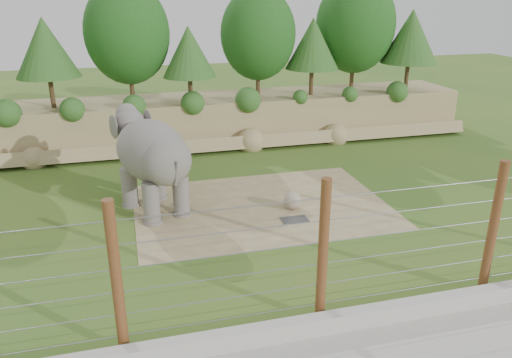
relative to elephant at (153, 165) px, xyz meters
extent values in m
plane|color=#386723|center=(3.64, -3.72, -1.90)|extent=(90.00, 90.00, 0.00)
cube|color=#9B885F|center=(3.64, 9.28, -0.65)|extent=(30.00, 4.00, 2.50)
cube|color=#9B885F|center=(3.64, 6.98, -1.55)|extent=(30.00, 1.37, 1.07)
cylinder|color=#3F2B19|center=(-4.36, 8.78, 1.38)|extent=(0.24, 0.24, 1.58)
sphere|color=#154116|center=(-4.36, 8.78, 3.52)|extent=(3.60, 3.60, 3.60)
cylinder|color=#3F2B19|center=(-0.36, 9.28, 1.56)|extent=(0.24, 0.24, 1.92)
sphere|color=#154116|center=(-0.36, 9.28, 4.17)|extent=(4.40, 4.40, 4.40)
cylinder|color=#3F2B19|center=(2.64, 8.08, 1.30)|extent=(0.24, 0.24, 1.40)
sphere|color=#154116|center=(2.64, 8.08, 3.20)|extent=(3.20, 3.20, 3.20)
cylinder|color=#3F2B19|center=(6.64, 9.08, 1.51)|extent=(0.24, 0.24, 1.82)
sphere|color=#154116|center=(6.64, 9.08, 3.98)|extent=(4.16, 4.16, 4.16)
cylinder|color=#3F2B19|center=(9.64, 8.48, 1.35)|extent=(0.24, 0.24, 1.50)
sphere|color=#154116|center=(9.64, 8.48, 3.39)|extent=(3.44, 3.44, 3.44)
cylinder|color=#3F2B19|center=(12.64, 9.48, 1.61)|extent=(0.24, 0.24, 2.03)
sphere|color=#154116|center=(12.64, 9.48, 4.37)|extent=(4.64, 4.64, 4.64)
cylinder|color=#3F2B19|center=(15.64, 8.28, 1.42)|extent=(0.24, 0.24, 1.64)
sphere|color=#154116|center=(15.64, 8.28, 3.65)|extent=(3.76, 3.76, 3.76)
cube|color=#927C58|center=(4.14, -0.72, -1.89)|extent=(10.00, 7.00, 0.02)
cube|color=#262628|center=(5.00, -2.29, -1.87)|extent=(1.00, 0.60, 0.03)
sphere|color=gray|center=(5.24, -1.27, -1.53)|extent=(0.71, 0.71, 0.71)
cube|color=#BCB8AF|center=(3.64, -8.72, -1.65)|extent=(26.00, 0.35, 0.50)
cylinder|color=#522512|center=(-1.36, -8.22, 0.10)|extent=(0.26, 0.26, 4.00)
cylinder|color=#522512|center=(3.64, -8.22, 0.10)|extent=(0.26, 0.26, 4.00)
cylinder|color=#522512|center=(8.64, -8.22, 0.10)|extent=(0.26, 0.26, 4.00)
cylinder|color=gray|center=(3.64, -8.22, -1.40)|extent=(20.00, 0.02, 0.02)
cylinder|color=gray|center=(3.64, -8.22, -0.80)|extent=(20.00, 0.02, 0.02)
cylinder|color=gray|center=(3.64, -8.22, -0.20)|extent=(20.00, 0.02, 0.02)
cylinder|color=gray|center=(3.64, -8.22, 0.40)|extent=(20.00, 0.02, 0.02)
cylinder|color=gray|center=(3.64, -8.22, 1.00)|extent=(20.00, 0.02, 0.02)
cylinder|color=gray|center=(3.64, -8.22, 1.60)|extent=(20.00, 0.02, 0.02)
camera|label=1|loc=(-0.82, -18.42, 6.25)|focal=35.00mm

